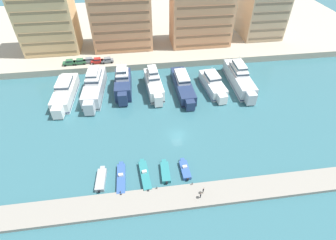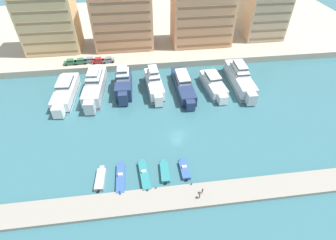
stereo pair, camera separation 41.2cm
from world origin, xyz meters
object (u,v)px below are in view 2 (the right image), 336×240
at_px(motorboat_blue_left, 121,178).
at_px(motorboat_blue_center, 184,169).
at_px(motorboat_teal_mid_left, 144,175).
at_px(pedestrian_mid_deck, 200,195).
at_px(yacht_navy_center, 183,85).
at_px(car_grey_mid_left, 90,60).
at_px(car_green_left, 81,61).
at_px(car_grey_center, 108,60).
at_px(car_red_center_left, 98,60).
at_px(motorboat_teal_center_left, 165,172).
at_px(pedestrian_near_edge, 203,190).
at_px(yacht_white_center_right, 213,84).
at_px(yacht_white_center_left, 154,83).
at_px(yacht_silver_mid_right, 240,78).
at_px(yacht_silver_left, 95,86).
at_px(yacht_white_far_left, 66,92).
at_px(motorboat_grey_far_left, 101,179).
at_px(car_green_far_left, 70,62).
at_px(yacht_navy_mid_left, 124,83).

distance_m(motorboat_blue_left, motorboat_blue_center, 13.76).
height_order(motorboat_teal_mid_left, pedestrian_mid_deck, pedestrian_mid_deck).
xyz_separation_m(yacht_navy_center, car_grey_mid_left, (-29.27, 17.41, 1.30)).
relative_size(yacht_navy_center, car_green_left, 4.92).
bearing_deg(car_grey_center, car_green_left, 178.37).
bearing_deg(yacht_navy_center, motorboat_blue_left, -121.21).
bearing_deg(motorboat_blue_center, pedestrian_mid_deck, -77.62).
xyz_separation_m(motorboat_blue_center, car_red_center_left, (-21.37, 47.19, 2.77)).
height_order(motorboat_teal_center_left, pedestrian_near_edge, pedestrian_near_edge).
bearing_deg(pedestrian_mid_deck, yacht_white_center_right, 71.38).
xyz_separation_m(yacht_white_center_left, yacht_white_center_right, (17.95, -1.66, -0.68)).
distance_m(motorboat_teal_center_left, car_green_left, 52.73).
height_order(yacht_navy_center, motorboat_blue_center, yacht_navy_center).
height_order(yacht_silver_mid_right, pedestrian_near_edge, yacht_silver_mid_right).
distance_m(yacht_white_center_right, car_grey_mid_left, 42.50).
bearing_deg(yacht_silver_mid_right, car_green_left, 162.06).
height_order(yacht_silver_left, motorboat_teal_center_left, yacht_silver_left).
bearing_deg(car_red_center_left, yacht_white_far_left, -117.48).
distance_m(motorboat_grey_far_left, car_grey_center, 47.46).
bearing_deg(car_grey_center, motorboat_grey_far_left, -89.94).
xyz_separation_m(yacht_navy_center, car_green_far_left, (-35.56, 16.82, 1.30)).
xyz_separation_m(yacht_white_center_right, yacht_silver_mid_right, (8.71, 1.38, 0.60)).
relative_size(motorboat_teal_center_left, pedestrian_near_edge, 3.85).
bearing_deg(motorboat_teal_mid_left, car_green_left, 111.03).
bearing_deg(yacht_navy_mid_left, car_green_far_left, 140.04).
height_order(yacht_white_far_left, motorboat_teal_mid_left, yacht_white_far_left).
bearing_deg(car_green_far_left, yacht_navy_mid_left, -39.96).
relative_size(yacht_white_far_left, pedestrian_mid_deck, 12.74).
xyz_separation_m(motorboat_blue_center, car_grey_center, (-17.98, 47.14, 2.77)).
distance_m(yacht_navy_center, car_grey_mid_left, 34.08).
bearing_deg(car_green_left, car_red_center_left, -2.09).
bearing_deg(yacht_white_far_left, yacht_white_center_left, 0.75).
xyz_separation_m(yacht_silver_mid_right, motorboat_blue_left, (-36.67, -31.72, -2.09)).
height_order(yacht_white_center_left, motorboat_teal_mid_left, yacht_white_center_left).
distance_m(motorboat_blue_center, car_grey_center, 50.52).
height_order(yacht_silver_mid_right, car_red_center_left, yacht_silver_mid_right).
height_order(yacht_white_far_left, motorboat_teal_center_left, yacht_white_far_left).
relative_size(yacht_white_center_left, car_green_left, 4.08).
height_order(car_grey_mid_left, pedestrian_mid_deck, car_grey_mid_left).
distance_m(motorboat_teal_mid_left, car_grey_center, 48.57).
bearing_deg(car_grey_center, yacht_white_center_right, -28.29).
distance_m(yacht_navy_center, car_grey_center, 28.45).
distance_m(yacht_white_far_left, yacht_silver_left, 8.45).
relative_size(car_green_left, car_grey_center, 0.99).
xyz_separation_m(yacht_white_far_left, car_grey_center, (11.74, 16.00, 1.13)).
relative_size(yacht_white_far_left, car_red_center_left, 4.76).
bearing_deg(yacht_navy_center, yacht_white_center_left, 173.37).
bearing_deg(pedestrian_near_edge, yacht_silver_mid_right, 61.47).
height_order(yacht_navy_mid_left, motorboat_grey_far_left, yacht_navy_mid_left).
distance_m(yacht_navy_center, motorboat_teal_mid_left, 33.89).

